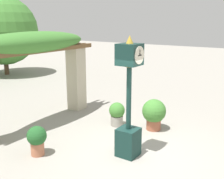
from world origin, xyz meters
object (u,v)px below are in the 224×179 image
object	(u,v)px
potted_plant_near_left	(117,113)
potted_plant_near_right	(154,113)
pedestal_clock	(129,104)
potted_plant_far_left	(37,139)

from	to	relation	value
potted_plant_near_left	potted_plant_near_right	xyz separation A→B (m)	(0.36, -1.16, 0.13)
pedestal_clock	potted_plant_near_left	xyz separation A→B (m)	(1.60, 1.39, -0.95)
potted_plant_near_left	potted_plant_far_left	bearing A→B (deg)	169.10
pedestal_clock	potted_plant_far_left	size ratio (longest dim) A/B	3.90
pedestal_clock	potted_plant_near_right	bearing A→B (deg)	6.75
pedestal_clock	potted_plant_near_right	size ratio (longest dim) A/B	3.08
potted_plant_near_right	potted_plant_near_left	bearing A→B (deg)	107.47
pedestal_clock	potted_plant_near_right	world-z (taller)	pedestal_clock
potted_plant_near_left	potted_plant_far_left	world-z (taller)	potted_plant_near_left
potted_plant_near_left	potted_plant_far_left	xyz separation A→B (m)	(-2.89, 0.56, 0.02)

